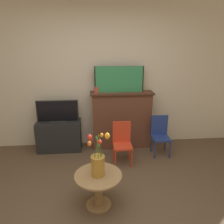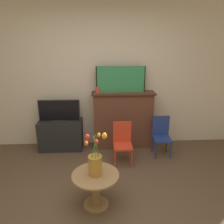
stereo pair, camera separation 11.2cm
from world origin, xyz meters
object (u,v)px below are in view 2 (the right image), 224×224
(painting, at_px, (121,79))
(chair_blue, at_px, (161,134))
(chair_red, at_px, (122,141))
(tv_monitor, at_px, (59,111))
(vase_tulips, at_px, (95,162))

(painting, distance_m, chair_blue, 1.19)
(painting, xyz_separation_m, chair_red, (-0.01, -0.60, -0.90))
(painting, distance_m, chair_red, 1.08)
(tv_monitor, bearing_deg, vase_tulips, -66.48)
(tv_monitor, height_order, chair_red, tv_monitor)
(chair_red, distance_m, vase_tulips, 1.09)
(tv_monitor, bearing_deg, chair_red, -26.82)
(chair_red, bearing_deg, painting, 88.63)
(vase_tulips, bearing_deg, chair_red, 67.20)
(chair_blue, bearing_deg, vase_tulips, -132.30)
(chair_red, distance_m, chair_blue, 0.74)
(chair_blue, bearing_deg, tv_monitor, 170.25)
(chair_red, xyz_separation_m, vase_tulips, (-0.42, -0.99, 0.22))
(painting, bearing_deg, chair_red, -91.37)
(chair_blue, distance_m, vase_tulips, 1.68)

